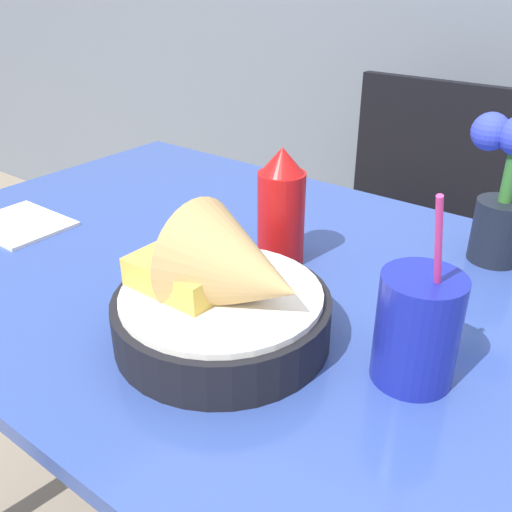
# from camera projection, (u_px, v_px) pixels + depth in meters

# --- Properties ---
(dining_table) EXTENTS (1.27, 0.80, 0.75)m
(dining_table) POSITION_uv_depth(u_px,v_px,m) (258.00, 328.00, 0.90)
(dining_table) COLOR #334C9E
(dining_table) RESTS_ON ground_plane
(chair_far_window) EXTENTS (0.40, 0.40, 0.90)m
(chair_far_window) POSITION_uv_depth(u_px,v_px,m) (405.00, 224.00, 1.53)
(chair_far_window) COLOR black
(chair_far_window) RESTS_ON ground_plane
(food_basket) EXTENTS (0.26, 0.26, 0.18)m
(food_basket) POSITION_uv_depth(u_px,v_px,m) (227.00, 298.00, 0.67)
(food_basket) COLOR black
(food_basket) RESTS_ON dining_table
(ketchup_bottle) EXTENTS (0.07, 0.07, 0.18)m
(ketchup_bottle) POSITION_uv_depth(u_px,v_px,m) (280.00, 208.00, 0.85)
(ketchup_bottle) COLOR red
(ketchup_bottle) RESTS_ON dining_table
(drink_cup) EXTENTS (0.09, 0.09, 0.23)m
(drink_cup) POSITION_uv_depth(u_px,v_px,m) (417.00, 332.00, 0.62)
(drink_cup) COLOR #192399
(drink_cup) RESTS_ON dining_table
(flower_vase) EXTENTS (0.13, 0.08, 0.22)m
(flower_vase) POSITION_uv_depth(u_px,v_px,m) (507.00, 188.00, 0.84)
(flower_vase) COLOR black
(flower_vase) RESTS_ON dining_table
(napkin) EXTENTS (0.17, 0.13, 0.01)m
(napkin) POSITION_uv_depth(u_px,v_px,m) (20.00, 224.00, 1.01)
(napkin) COLOR white
(napkin) RESTS_ON dining_table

